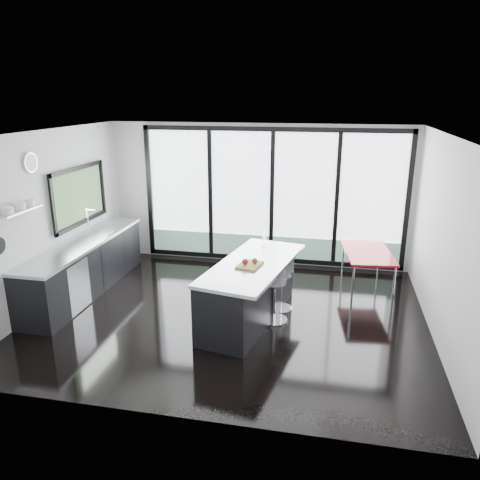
% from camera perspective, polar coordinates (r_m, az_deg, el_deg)
% --- Properties ---
extents(floor, '(6.00, 5.00, 0.00)m').
position_cam_1_polar(floor, '(7.47, -1.23, -9.09)').
color(floor, black).
rests_on(floor, ground).
extents(ceiling, '(6.00, 5.00, 0.00)m').
position_cam_1_polar(ceiling, '(6.70, -1.39, 12.87)').
color(ceiling, white).
rests_on(ceiling, wall_back).
extents(wall_back, '(6.00, 0.09, 2.80)m').
position_cam_1_polar(wall_back, '(9.29, 3.74, 4.57)').
color(wall_back, silver).
rests_on(wall_back, ground).
extents(wall_front, '(6.00, 0.00, 2.80)m').
position_cam_1_polar(wall_front, '(4.70, -8.18, -7.04)').
color(wall_front, silver).
rests_on(wall_front, ground).
extents(wall_left, '(0.26, 5.00, 2.80)m').
position_cam_1_polar(wall_left, '(8.32, -21.32, 3.93)').
color(wall_left, silver).
rests_on(wall_left, ground).
extents(wall_right, '(0.00, 5.00, 2.80)m').
position_cam_1_polar(wall_right, '(6.95, 23.56, -0.20)').
color(wall_right, silver).
rests_on(wall_right, ground).
extents(counter_cabinets, '(0.69, 3.24, 1.36)m').
position_cam_1_polar(counter_cabinets, '(8.57, -18.37, -3.07)').
color(counter_cabinets, black).
rests_on(counter_cabinets, floor).
extents(island, '(1.38, 2.42, 1.21)m').
position_cam_1_polar(island, '(7.15, 1.04, -6.13)').
color(island, black).
rests_on(island, floor).
extents(bar_stool_near, '(0.46, 0.46, 0.68)m').
position_cam_1_polar(bar_stool_near, '(7.15, 4.15, -7.35)').
color(bar_stool_near, silver).
rests_on(bar_stool_near, floor).
extents(bar_stool_far, '(0.51, 0.51, 0.63)m').
position_cam_1_polar(bar_stool_far, '(7.55, 4.95, -6.22)').
color(bar_stool_far, silver).
rests_on(bar_stool_far, floor).
extents(red_table, '(0.92, 1.41, 0.71)m').
position_cam_1_polar(red_table, '(8.51, 15.17, -3.68)').
color(red_table, '#9D0A14').
rests_on(red_table, floor).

